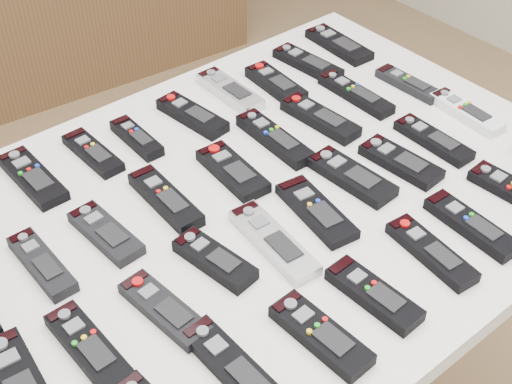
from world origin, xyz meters
TOP-DOWN VIEW (x-y plane):
  - table at (-0.09, -0.05)m, footprint 1.25×0.88m
  - remote_1 at (-0.38, 0.26)m, footprint 0.06×0.18m
  - remote_2 at (-0.25, 0.25)m, footprint 0.05×0.16m
  - remote_3 at (-0.16, 0.24)m, footprint 0.04×0.14m
  - remote_4 at (-0.03, 0.23)m, footprint 0.07×0.18m
  - remote_5 at (0.08, 0.26)m, footprint 0.05×0.18m
  - remote_6 at (0.18, 0.21)m, footprint 0.06×0.17m
  - remote_7 at (0.29, 0.24)m, footprint 0.07×0.18m
  - remote_8 at (0.41, 0.25)m, footprint 0.07×0.18m
  - remote_10 at (-0.47, 0.05)m, footprint 0.05×0.16m
  - remote_11 at (-0.35, 0.04)m, footprint 0.06×0.16m
  - remote_12 at (-0.22, 0.05)m, footprint 0.06×0.18m
  - remote_13 at (-0.08, 0.04)m, footprint 0.07×0.17m
  - remote_14 at (0.05, 0.06)m, footprint 0.05×0.19m
  - remote_15 at (0.16, 0.06)m, footprint 0.07×0.18m
  - remote_16 at (0.29, 0.07)m, footprint 0.05×0.19m
  - remote_17 at (0.41, 0.03)m, footprint 0.05×0.16m
  - remote_18 at (-0.60, -0.14)m, footprint 0.08×0.18m
  - remote_19 at (-0.49, -0.15)m, footprint 0.06×0.17m
  - remote_20 at (-0.37, -0.16)m, footprint 0.07×0.17m
  - remote_21 at (-0.25, -0.13)m, footprint 0.07×0.16m
  - remote_22 at (-0.14, -0.15)m, footprint 0.07×0.20m
  - remote_23 at (-0.04, -0.14)m, footprint 0.08×0.18m
  - remote_24 at (0.08, -0.12)m, footprint 0.07×0.18m
  - remote_25 at (0.18, -0.15)m, footprint 0.07×0.17m
  - remote_26 at (0.29, -0.14)m, footprint 0.05×0.17m
  - remote_27 at (0.42, -0.12)m, footprint 0.06×0.17m
  - remote_30 at (-0.35, -0.31)m, footprint 0.05×0.20m
  - remote_31 at (-0.22, -0.35)m, footprint 0.06×0.17m
  - remote_32 at (-0.10, -0.34)m, footprint 0.06×0.16m
  - remote_33 at (0.04, -0.34)m, footprint 0.07×0.18m
  - remote_34 at (0.14, -0.34)m, footprint 0.06×0.18m

SIDE VIEW (x-z plane):
  - table at x=-0.09m, z-range 0.33..1.11m
  - remote_2 at x=-0.25m, z-range 0.78..0.80m
  - remote_17 at x=0.41m, z-range 0.78..0.80m
  - remote_23 at x=-0.04m, z-range 0.78..0.80m
  - remote_8 at x=0.41m, z-range 0.78..0.80m
  - remote_1 at x=-0.38m, z-range 0.78..0.80m
  - remote_7 at x=0.29m, z-range 0.78..0.80m
  - remote_11 at x=-0.35m, z-range 0.78..0.80m
  - remote_26 at x=0.29m, z-range 0.78..0.80m
  - remote_20 at x=-0.37m, z-range 0.78..0.80m
  - remote_22 at x=-0.14m, z-range 0.78..0.80m
  - remote_25 at x=0.18m, z-range 0.78..0.80m
  - remote_30 at x=-0.35m, z-range 0.78..0.80m
  - remote_27 at x=0.42m, z-range 0.78..0.80m
  - remote_16 at x=0.29m, z-range 0.78..0.80m
  - remote_3 at x=-0.16m, z-range 0.78..0.80m
  - remote_33 at x=0.04m, z-range 0.78..0.80m
  - remote_10 at x=-0.47m, z-range 0.78..0.80m
  - remote_19 at x=-0.49m, z-range 0.78..0.80m
  - remote_13 at x=-0.08m, z-range 0.78..0.80m
  - remote_24 at x=0.08m, z-range 0.78..0.80m
  - remote_4 at x=-0.03m, z-range 0.78..0.80m
  - remote_6 at x=0.18m, z-range 0.78..0.80m
  - remote_5 at x=0.08m, z-range 0.78..0.80m
  - remote_34 at x=0.14m, z-range 0.78..0.80m
  - remote_32 at x=-0.10m, z-range 0.78..0.80m
  - remote_15 at x=0.16m, z-range 0.78..0.80m
  - remote_31 at x=-0.22m, z-range 0.78..0.80m
  - remote_21 at x=-0.25m, z-range 0.78..0.80m
  - remote_12 at x=-0.22m, z-range 0.78..0.80m
  - remote_14 at x=0.05m, z-range 0.78..0.80m
  - remote_18 at x=-0.60m, z-range 0.78..0.80m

